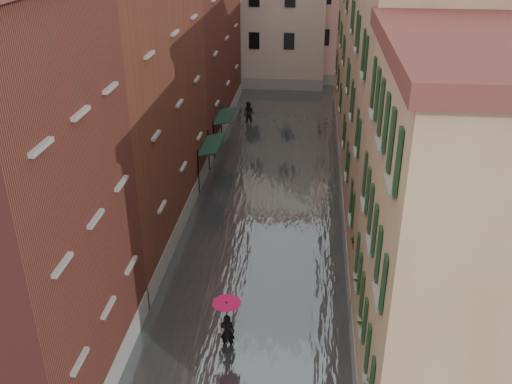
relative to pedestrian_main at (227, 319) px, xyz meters
The scene contains 14 objects.
ground 1.49m from the pedestrian_main, 29.29° to the right, with size 120.00×120.00×0.00m, color #565659.
floodwater 12.76m from the pedestrian_main, 87.52° to the left, with size 10.00×60.00×0.20m, color #505659.
building_left_mid 11.88m from the pedestrian_main, 126.58° to the left, with size 6.00×14.00×12.50m, color #58291C.
building_left_far 25.19m from the pedestrian_main, 105.23° to the left, with size 6.00×16.00×14.00m, color maroon.
building_right_near 9.04m from the pedestrian_main, 17.00° to the right, with size 6.00×8.00×11.50m, color #9A794F.
building_right_mid 12.61m from the pedestrian_main, 49.02° to the left, with size 6.00×14.00×13.00m, color tan.
building_right_far 25.25m from the pedestrian_main, 72.32° to the left, with size 6.00×16.00×11.50m, color #9A794F.
building_end_cream 38.12m from the pedestrian_main, 93.72° to the left, with size 12.00×9.00×13.00m, color #C2B49A.
building_end_pink 40.50m from the pedestrian_main, 80.63° to the left, with size 10.00×9.00×12.00m, color tan.
awning_near 14.18m from the pedestrian_main, 101.98° to the left, with size 1.09×3.28×2.80m.
awning_far 19.12m from the pedestrian_main, 98.84° to the left, with size 1.09×3.17×2.80m.
window_planters 5.24m from the pedestrian_main, 12.17° to the right, with size 0.59×8.38×0.84m.
pedestrian_main is the anchor object (origin of this frame).
pedestrian_far 24.34m from the pedestrian_main, 94.56° to the left, with size 0.90×0.70×1.85m, color black.
Camera 1 is at (2.15, -15.90, 14.63)m, focal length 40.00 mm.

